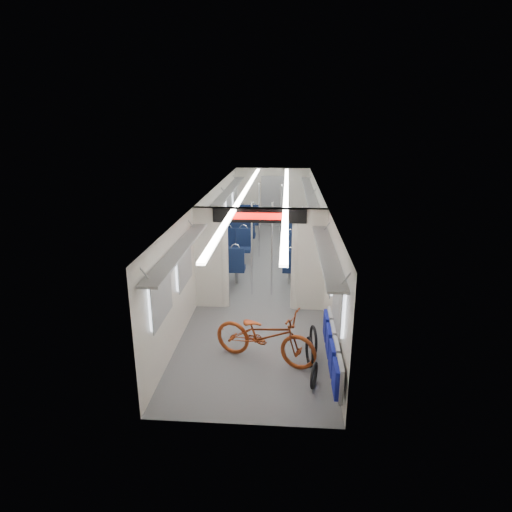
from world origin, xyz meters
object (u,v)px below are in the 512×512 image
(stanchion_far_right, at_px, (281,223))
(seat_bay_far_right, at_px, (297,230))
(stanchion_far_left, at_px, (259,221))
(stanchion_near_left, at_px, (252,249))
(seat_bay_near_left, at_px, (232,253))
(bike_hoop_b, at_px, (310,353))
(bike_hoop_a, at_px, (314,377))
(bicycle, at_px, (265,335))
(flip_bench, at_px, (332,349))
(seat_bay_far_left, at_px, (244,224))
(stanchion_near_right, at_px, (272,250))
(bike_hoop_c, at_px, (313,341))
(seat_bay_near_right, at_px, (299,256))

(stanchion_far_right, bearing_deg, seat_bay_far_right, 72.01)
(stanchion_far_left, bearing_deg, seat_bay_far_right, 49.38)
(seat_bay_far_right, relative_size, stanchion_far_right, 0.92)
(stanchion_far_right, bearing_deg, stanchion_near_left, -102.92)
(stanchion_near_left, height_order, stanchion_far_left, same)
(seat_bay_near_left, xyz_separation_m, seat_bay_far_right, (1.87, 2.83, -0.00))
(bike_hoop_b, bearing_deg, bike_hoop_a, -86.51)
(bike_hoop_a, distance_m, seat_bay_far_right, 8.20)
(bicycle, height_order, flip_bench, bicycle)
(bike_hoop_a, bearing_deg, flip_bench, 36.48)
(bike_hoop_a, xyz_separation_m, seat_bay_far_left, (-2.00, 8.78, 0.38))
(bike_hoop_a, relative_size, stanchion_near_right, 0.19)
(flip_bench, xyz_separation_m, bike_hoop_c, (-0.24, 0.87, -0.34))
(bicycle, bearing_deg, seat_bay_near_left, 34.11)
(bike_hoop_b, xyz_separation_m, seat_bay_near_left, (-1.96, 4.71, 0.31))
(stanchion_near_right, bearing_deg, seat_bay_near_left, 126.41)
(stanchion_near_left, bearing_deg, bicycle, -81.07)
(bike_hoop_b, relative_size, stanchion_far_right, 0.23)
(bike_hoop_b, bearing_deg, seat_bay_near_left, 112.60)
(stanchion_far_left, bearing_deg, seat_bay_near_right, -51.48)
(bike_hoop_c, height_order, stanchion_near_right, stanchion_near_right)
(stanchion_near_right, bearing_deg, stanchion_near_left, 178.77)
(seat_bay_near_left, distance_m, seat_bay_near_right, 1.87)
(bicycle, height_order, stanchion_far_left, stanchion_far_left)
(bike_hoop_a, xyz_separation_m, seat_bay_near_left, (-2.00, 5.36, 0.36))
(bike_hoop_c, bearing_deg, flip_bench, -74.47)
(stanchion_far_right, bearing_deg, bike_hoop_b, -84.08)
(flip_bench, distance_m, bike_hoop_c, 0.96)
(bike_hoop_b, height_order, seat_bay_near_left, seat_bay_near_left)
(flip_bench, bearing_deg, seat_bay_near_right, 94.70)
(stanchion_near_right, xyz_separation_m, stanchion_far_right, (0.17, 2.82, 0.00))
(bike_hoop_b, bearing_deg, bicycle, 172.67)
(flip_bench, height_order, bike_hoop_b, flip_bench)
(seat_bay_near_left, xyz_separation_m, stanchion_far_left, (0.68, 1.44, 0.60))
(stanchion_far_left, bearing_deg, bike_hoop_a, -79.02)
(bike_hoop_c, height_order, seat_bay_near_left, seat_bay_near_left)
(seat_bay_far_right, distance_m, stanchion_far_right, 1.80)
(bike_hoop_c, relative_size, stanchion_near_right, 0.23)
(bike_hoop_c, xyz_separation_m, stanchion_near_left, (-1.35, 2.69, 0.91))
(bike_hoop_b, height_order, seat_bay_near_right, seat_bay_near_right)
(seat_bay_far_left, relative_size, stanchion_near_right, 1.00)
(stanchion_near_right, distance_m, stanchion_far_left, 3.09)
(bike_hoop_c, xyz_separation_m, stanchion_near_right, (-0.87, 2.68, 0.91))
(stanchion_far_left, bearing_deg, stanchion_near_left, -89.58)
(bike_hoop_b, distance_m, stanchion_far_left, 6.35)
(seat_bay_far_left, height_order, stanchion_near_left, stanchion_near_left)
(bike_hoop_a, bearing_deg, bike_hoop_b, 93.49)
(bike_hoop_c, height_order, stanchion_far_left, stanchion_far_left)
(seat_bay_near_right, relative_size, seat_bay_far_right, 0.90)
(stanchion_far_right, bearing_deg, stanchion_far_left, 161.03)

